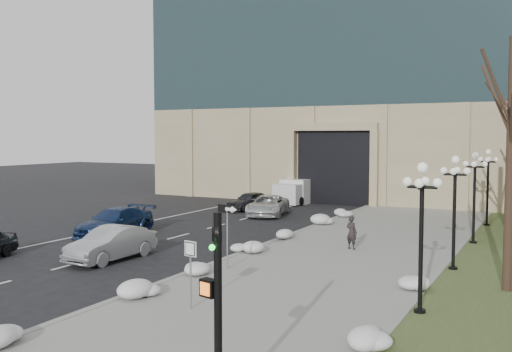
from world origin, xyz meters
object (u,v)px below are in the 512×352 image
(car_b, at_px, (111,244))
(lamppost_d, at_px, (488,177))
(one_way_sign, at_px, (230,217))
(lamppost_b, at_px, (455,197))
(traffic_signal, at_px, (217,316))
(car_e, at_px, (250,201))
(box_truck, at_px, (301,191))
(lamppost_a, at_px, (422,217))
(lamppost_c, at_px, (475,185))
(pedestrian, at_px, (352,232))
(car_d, at_px, (268,205))
(keep_sign, at_px, (190,260))
(car_c, at_px, (115,222))

(car_b, relative_size, lamppost_d, 0.95)
(one_way_sign, distance_m, lamppost_b, 9.18)
(traffic_signal, bearing_deg, lamppost_b, 95.55)
(car_e, distance_m, traffic_signal, 31.74)
(box_truck, xyz_separation_m, lamppost_a, (15.26, -26.37, 2.10))
(lamppost_d, bearing_deg, box_truck, 155.74)
(box_truck, bearing_deg, lamppost_b, -49.94)
(lamppost_c, bearing_deg, traffic_signal, -95.94)
(car_b, xyz_separation_m, pedestrian, (8.92, 6.86, 0.18))
(box_truck, bearing_deg, lamppost_d, -21.71)
(lamppost_d, bearing_deg, one_way_sign, -114.89)
(traffic_signal, bearing_deg, car_e, 131.15)
(traffic_signal, distance_m, lamppost_a, 8.71)
(car_d, xyz_separation_m, box_truck, (-1.12, 8.59, 0.26))
(keep_sign, distance_m, lamppost_d, 23.48)
(keep_sign, bearing_deg, lamppost_d, 84.36)
(car_c, height_order, lamppost_c, lamppost_c)
(traffic_signal, height_order, lamppost_d, lamppost_d)
(one_way_sign, relative_size, keep_sign, 1.21)
(pedestrian, bearing_deg, car_c, 28.07)
(lamppost_d, bearing_deg, pedestrian, -114.34)
(car_d, bearing_deg, one_way_sign, -83.12)
(car_d, height_order, keep_sign, keep_sign)
(traffic_signal, xyz_separation_m, lamppost_c, (2.22, 21.36, 1.05))
(lamppost_b, bearing_deg, one_way_sign, -151.61)
(pedestrian, relative_size, traffic_signal, 0.40)
(car_e, relative_size, box_truck, 0.63)
(car_c, xyz_separation_m, one_way_sign, (9.97, -4.33, 1.50))
(lamppost_b, relative_size, lamppost_d, 1.00)
(one_way_sign, distance_m, lamppost_c, 13.53)
(lamppost_a, height_order, lamppost_c, same)
(box_truck, distance_m, lamppost_b, 25.14)
(car_e, distance_m, lamppost_b, 21.50)
(box_truck, bearing_deg, one_way_sign, -70.88)
(car_b, distance_m, lamppost_c, 18.11)
(car_e, distance_m, lamppost_d, 16.84)
(box_truck, distance_m, lamppost_a, 30.54)
(box_truck, relative_size, lamppost_c, 1.35)
(car_c, xyz_separation_m, pedestrian, (13.03, 2.00, 0.16))
(lamppost_c, bearing_deg, car_c, -160.11)
(pedestrian, height_order, keep_sign, keep_sign)
(lamppost_b, xyz_separation_m, lamppost_d, (0.00, 13.00, 0.00))
(car_d, bearing_deg, pedestrian, -59.86)
(pedestrian, bearing_deg, lamppost_b, 177.62)
(car_b, xyz_separation_m, keep_sign, (7.43, -4.65, 0.92))
(car_e, distance_m, keep_sign, 25.09)
(box_truck, xyz_separation_m, lamppost_d, (15.26, -6.87, 2.10))
(car_b, xyz_separation_m, car_c, (-4.12, 4.86, 0.02))
(car_d, relative_size, lamppost_a, 1.07)
(lamppost_d, bearing_deg, lamppost_a, -90.00)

